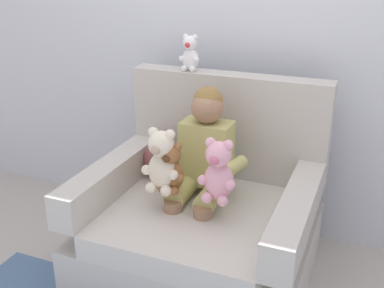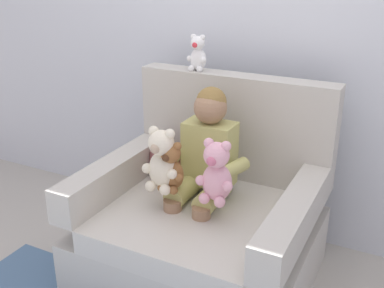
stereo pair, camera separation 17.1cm
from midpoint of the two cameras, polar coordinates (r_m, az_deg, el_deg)
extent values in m
plane|color=#ADA89E|center=(2.65, -0.93, -16.02)|extent=(8.00, 8.00, 0.00)
cube|color=silver|center=(2.76, 4.83, 15.05)|extent=(6.00, 0.10, 2.60)
cube|color=#BCB7AD|center=(2.55, -0.96, -13.09)|extent=(1.13, 0.99, 0.33)
cube|color=beige|center=(2.37, -1.67, -9.53)|extent=(0.85, 0.85, 0.12)
cube|color=#BCB7AD|center=(2.64, 2.62, 2.33)|extent=(1.13, 0.14, 0.59)
cube|color=#BCB7AD|center=(2.52, -12.05, -4.20)|extent=(0.14, 0.85, 0.18)
cube|color=#BCB7AD|center=(2.17, 10.44, -8.59)|extent=(0.14, 0.85, 0.18)
cube|color=tan|center=(2.43, -0.20, -1.12)|extent=(0.26, 0.16, 0.34)
sphere|color=#9E7556|center=(2.35, -0.20, 4.53)|extent=(0.17, 0.17, 0.17)
sphere|color=olive|center=(2.35, -0.11, 5.19)|extent=(0.16, 0.16, 0.16)
cylinder|color=tan|center=(2.43, -3.12, -5.64)|extent=(0.11, 0.26, 0.11)
cylinder|color=#9E7556|center=(2.40, -4.39, -10.14)|extent=(0.09, 0.09, 0.30)
cylinder|color=tan|center=(2.37, 0.40, -6.33)|extent=(0.11, 0.26, 0.11)
cylinder|color=#9E7556|center=(2.34, -0.82, -10.95)|extent=(0.09, 0.09, 0.30)
cylinder|color=tan|center=(2.40, -4.82, -2.02)|extent=(0.13, 0.27, 0.07)
cylinder|color=tan|center=(2.29, 2.36, -3.26)|extent=(0.13, 0.27, 0.07)
ellipsoid|color=silver|center=(2.28, -5.73, -3.36)|extent=(0.15, 0.13, 0.20)
sphere|color=silver|center=(2.21, -6.02, -0.01)|extent=(0.13, 0.13, 0.13)
sphere|color=tan|center=(2.17, -6.72, -0.76)|extent=(0.05, 0.05, 0.05)
sphere|color=silver|center=(2.22, -7.01, 1.42)|extent=(0.05, 0.05, 0.05)
sphere|color=silver|center=(2.28, -7.76, -3.21)|extent=(0.05, 0.05, 0.05)
sphere|color=silver|center=(2.28, -7.24, -5.39)|extent=(0.06, 0.06, 0.06)
sphere|color=silver|center=(2.18, -4.97, 1.11)|extent=(0.05, 0.05, 0.05)
sphere|color=silver|center=(2.21, -4.57, -3.82)|extent=(0.05, 0.05, 0.05)
sphere|color=silver|center=(2.25, -5.41, -5.77)|extent=(0.06, 0.06, 0.06)
ellipsoid|color=brown|center=(2.28, -4.63, -3.88)|extent=(0.12, 0.10, 0.16)
sphere|color=brown|center=(2.22, -4.84, -1.23)|extent=(0.10, 0.10, 0.10)
sphere|color=#4C2D19|center=(2.19, -5.37, -1.85)|extent=(0.04, 0.04, 0.04)
sphere|color=brown|center=(2.23, -5.63, -0.10)|extent=(0.04, 0.04, 0.04)
sphere|color=brown|center=(2.28, -6.26, -3.76)|extent=(0.04, 0.04, 0.04)
sphere|color=brown|center=(2.28, -5.84, -5.49)|extent=(0.04, 0.04, 0.04)
sphere|color=brown|center=(2.20, -3.99, -0.36)|extent=(0.04, 0.04, 0.04)
sphere|color=brown|center=(2.23, -3.69, -4.25)|extent=(0.04, 0.04, 0.04)
sphere|color=brown|center=(2.26, -4.36, -5.80)|extent=(0.04, 0.04, 0.04)
ellipsoid|color=#EAA8BC|center=(2.18, 1.06, -4.61)|extent=(0.14, 0.12, 0.19)
sphere|color=#EAA8BC|center=(2.11, 0.97, -1.29)|extent=(0.12, 0.12, 0.12)
sphere|color=#CC6684|center=(2.07, 0.42, -2.08)|extent=(0.05, 0.05, 0.05)
sphere|color=#EAA8BC|center=(2.11, -0.03, 0.15)|extent=(0.05, 0.05, 0.05)
sphere|color=#EAA8BC|center=(2.17, -0.96, -4.49)|extent=(0.05, 0.05, 0.05)
sphere|color=#EAA8BC|center=(2.18, -0.44, -6.66)|extent=(0.05, 0.05, 0.05)
sphere|color=#EAA8BC|center=(2.08, 2.13, -0.18)|extent=(0.05, 0.05, 0.05)
sphere|color=#EAA8BC|center=(2.12, 2.42, -5.10)|extent=(0.05, 0.05, 0.05)
sphere|color=#EAA8BC|center=(2.15, 1.50, -7.04)|extent=(0.05, 0.05, 0.05)
ellipsoid|color=white|center=(2.62, -2.08, 10.32)|extent=(0.09, 0.08, 0.12)
sphere|color=white|center=(2.60, -2.18, 12.28)|extent=(0.08, 0.08, 0.08)
sphere|color=#DB333D|center=(2.57, -2.51, 12.02)|extent=(0.03, 0.03, 0.03)
sphere|color=white|center=(2.61, -2.72, 13.00)|extent=(0.03, 0.03, 0.03)
sphere|color=white|center=(2.62, -3.19, 10.42)|extent=(0.03, 0.03, 0.03)
sphere|color=white|center=(2.61, -2.91, 9.24)|extent=(0.03, 0.03, 0.03)
sphere|color=white|center=(2.59, -1.58, 12.94)|extent=(0.03, 0.03, 0.03)
sphere|color=white|center=(2.58, -1.39, 10.28)|extent=(0.03, 0.03, 0.03)
sphere|color=white|center=(2.59, -1.87, 9.16)|extent=(0.03, 0.03, 0.03)
ellipsoid|color=#8C4C4C|center=(2.62, -5.50, -2.46)|extent=(0.28, 0.17, 0.26)
camera|label=1|loc=(0.09, -92.21, -0.89)|focal=43.45mm
camera|label=2|loc=(0.09, 87.79, 0.89)|focal=43.45mm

